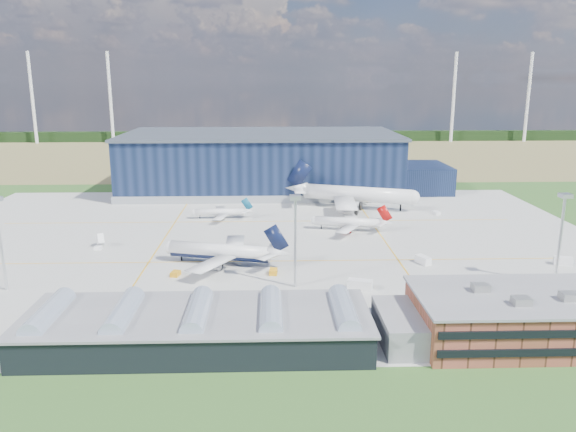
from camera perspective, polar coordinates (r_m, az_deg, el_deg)
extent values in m
plane|color=#2D5A21|center=(167.40, -3.16, -3.55)|extent=(600.00, 600.00, 0.00)
cube|color=#AAABA5|center=(176.96, -3.09, -2.57)|extent=(220.00, 160.00, 0.06)
cube|color=#FFB30D|center=(157.86, -3.23, -4.60)|extent=(180.00, 0.40, 0.02)
cube|color=#FFB30D|center=(201.05, -2.94, -0.55)|extent=(180.00, 0.40, 0.02)
cube|color=#FFB30D|center=(180.16, -12.68, -2.59)|extent=(0.40, 120.00, 0.02)
cube|color=#FFB30D|center=(180.50, 9.73, -2.41)|extent=(0.40, 120.00, 0.02)
cube|color=olive|center=(383.03, -2.44, 6.32)|extent=(600.00, 220.00, 0.01)
cube|color=black|center=(462.04, -2.35, 8.10)|extent=(600.00, 8.00, 8.00)
cylinder|color=white|center=(486.19, -24.54, 10.84)|extent=(2.40, 2.40, 70.00)
cylinder|color=white|center=(466.79, -17.60, 11.36)|extent=(2.40, 2.40, 70.00)
cylinder|color=white|center=(473.05, 16.48, 11.46)|extent=(2.40, 2.40, 70.00)
cylinder|color=white|center=(494.85, 23.21, 11.00)|extent=(2.40, 2.40, 70.00)
cube|color=#0F1B34|center=(257.50, -2.73, 5.45)|extent=(120.00, 60.00, 25.00)
cube|color=gray|center=(259.31, -2.71, 3.07)|extent=(121.00, 61.00, 3.20)
cube|color=#474F5A|center=(255.94, -2.77, 8.33)|extent=(122.00, 62.00, 1.20)
cube|color=#0F1B34|center=(262.50, 13.22, 3.82)|extent=(24.00, 30.00, 12.00)
cube|color=brown|center=(120.83, 23.59, -9.47)|extent=(45.00, 22.00, 9.00)
cube|color=slate|center=(119.14, 23.81, -7.39)|extent=(46.00, 23.00, 0.50)
cube|color=black|center=(112.38, 25.95, -12.34)|extent=(44.00, 0.40, 1.40)
cube|color=black|center=(110.96, 26.15, -10.71)|extent=(44.00, 0.40, 1.40)
cube|color=black|center=(130.76, 21.45, -8.21)|extent=(44.00, 0.40, 1.40)
cube|color=black|center=(129.54, 21.59, -6.77)|extent=(44.00, 0.40, 1.40)
cube|color=#9E9F9A|center=(116.65, 18.96, -6.92)|extent=(3.20, 2.60, 1.60)
cube|color=#9E9F9A|center=(118.60, 26.66, -7.33)|extent=(3.20, 2.60, 1.60)
cube|color=#9E9F9A|center=(112.54, 22.61, -8.01)|extent=(3.20, 2.60, 1.60)
cube|color=black|center=(111.11, -9.13, -11.34)|extent=(65.00, 22.00, 6.00)
cube|color=slate|center=(109.80, -9.19, -9.82)|extent=(66.00, 23.00, 0.50)
cube|color=slate|center=(113.21, 11.79, -10.97)|extent=(10.00, 18.00, 6.00)
cylinder|color=#98A7BC|center=(116.67, -23.15, -9.25)|extent=(4.40, 18.00, 4.40)
cylinder|color=#98A7BC|center=(112.38, -16.39, -9.55)|extent=(4.40, 18.00, 4.40)
cylinder|color=#98A7BC|center=(109.72, -9.19, -9.73)|extent=(4.40, 18.00, 4.40)
cylinder|color=#98A7BC|center=(108.81, -1.76, -9.75)|extent=(4.40, 18.00, 4.40)
cylinder|color=#98A7BC|center=(109.69, 5.68, -9.62)|extent=(4.40, 18.00, 4.40)
cylinder|color=silver|center=(149.85, -27.11, -2.79)|extent=(0.70, 0.70, 22.00)
cylinder|color=silver|center=(135.57, 0.74, -2.86)|extent=(0.70, 0.70, 22.00)
cube|color=silver|center=(132.73, 0.76, 1.90)|extent=(2.60, 2.60, 1.00)
cylinder|color=silver|center=(152.88, 25.90, -2.35)|extent=(0.70, 0.70, 22.00)
cube|color=silver|center=(150.36, 26.36, 1.87)|extent=(2.60, 2.60, 1.00)
cube|color=orange|center=(147.46, -1.50, -5.68)|extent=(2.28, 3.46, 1.38)
cube|color=orange|center=(148.95, -11.36, -5.78)|extent=(2.58, 3.33, 1.29)
cube|color=white|center=(137.79, 7.32, -6.96)|extent=(6.42, 4.28, 2.58)
cube|color=white|center=(218.11, 14.83, 0.31)|extent=(3.07, 3.68, 1.36)
cube|color=white|center=(159.87, 13.57, -4.36)|extent=(3.92, 5.25, 2.19)
cube|color=white|center=(171.99, 26.16, -4.12)|extent=(5.23, 3.68, 2.28)
cube|color=white|center=(179.68, -18.52, -2.57)|extent=(3.47, 4.85, 2.89)
imported|color=#99999E|center=(133.42, -1.22, -7.84)|extent=(4.06, 2.04, 1.33)
imported|color=#99999E|center=(134.10, 23.01, -8.91)|extent=(3.92, 2.51, 1.22)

